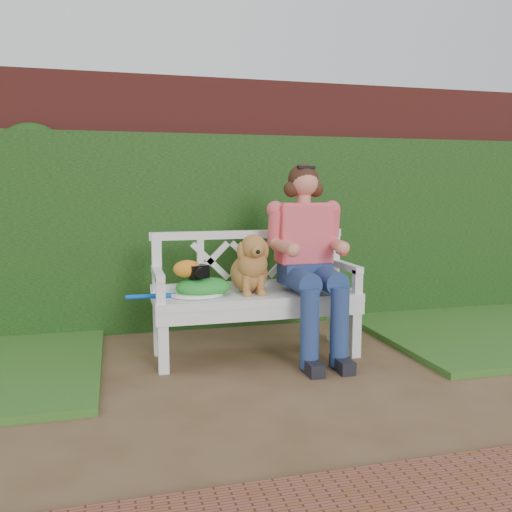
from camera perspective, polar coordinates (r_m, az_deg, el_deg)
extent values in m
plane|color=brown|center=(3.44, 3.03, -14.02)|extent=(60.00, 60.00, 0.00)
cube|color=maroon|center=(5.05, -3.48, 5.56)|extent=(10.00, 0.30, 2.20)
cube|color=#305E1E|center=(4.85, -2.95, 2.54)|extent=(10.00, 0.18, 1.70)
cube|color=#2E5E23|center=(5.34, 25.32, -6.69)|extent=(2.60, 2.00, 0.05)
cube|color=black|center=(3.83, -6.14, -1.62)|extent=(0.16, 0.15, 0.09)
ellipsoid|color=orange|center=(3.84, -7.26, -1.35)|extent=(0.22, 0.18, 0.12)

